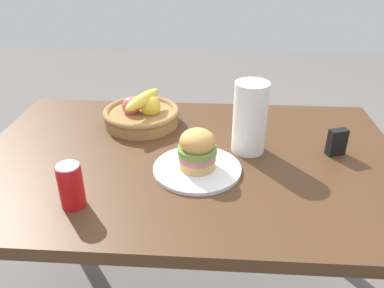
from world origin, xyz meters
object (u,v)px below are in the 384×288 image
soda_can (71,186)px  fruit_basket (142,114)px  sandwich (197,149)px  plate (197,169)px  paper_towel_roll (250,118)px  napkin_holder (337,142)px

soda_can → fruit_basket: size_ratio=0.43×
sandwich → fruit_basket: size_ratio=0.44×
soda_can → sandwich: bearing=31.0°
plate → paper_towel_roll: bearing=40.4°
sandwich → fruit_basket: sandwich is taller
soda_can → napkin_holder: size_ratio=1.40×
plate → sandwich: bearing=0.0°
sandwich → paper_towel_roll: paper_towel_roll is taller
plate → napkin_holder: (0.45, 0.13, 0.04)m
plate → napkin_holder: napkin_holder is taller
soda_can → fruit_basket: fruit_basket is taller
sandwich → soda_can: size_ratio=1.02×
soda_can → napkin_holder: soda_can is taller
fruit_basket → paper_towel_roll: 0.44m
plate → sandwich: (0.00, 0.00, 0.07)m
paper_towel_roll → napkin_holder: bearing=-1.7°
paper_towel_roll → napkin_holder: paper_towel_roll is taller
sandwich → napkin_holder: (0.45, 0.13, -0.03)m
plate → sandwich: size_ratio=2.13×
fruit_basket → soda_can: bearing=-100.5°
paper_towel_roll → sandwich: bearing=-139.6°
sandwich → soda_can: 0.38m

